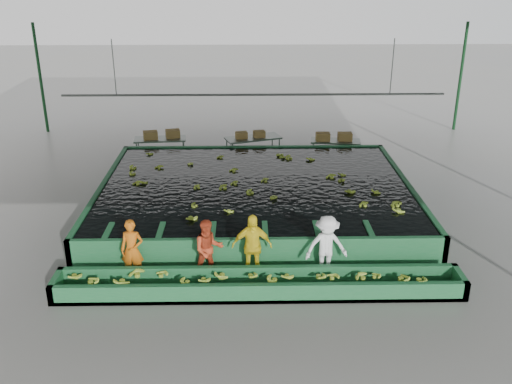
{
  "coord_description": "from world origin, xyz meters",
  "views": [
    {
      "loc": [
        -0.3,
        -15.61,
        7.61
      ],
      "look_at": [
        0.0,
        0.5,
        1.0
      ],
      "focal_mm": 40.0,
      "sensor_mm": 36.0,
      "label": 1
    }
  ],
  "objects_px": {
    "worker_a": "(132,250)",
    "packing_table_left": "(161,149)",
    "sorting_trough": "(259,284)",
    "worker_c": "(252,246)",
    "box_stack_right": "(334,140)",
    "packing_table_right": "(335,151)",
    "packing_table_mid": "(253,149)",
    "worker_d": "(326,247)",
    "flotation_tank": "(255,196)",
    "box_stack_left": "(162,138)",
    "worker_b": "(208,249)",
    "box_stack_mid": "(250,138)"
  },
  "relations": [
    {
      "from": "packing_table_mid",
      "to": "box_stack_right",
      "type": "distance_m",
      "value": 3.25
    },
    {
      "from": "packing_table_mid",
      "to": "box_stack_mid",
      "type": "bearing_deg",
      "value": -153.26
    },
    {
      "from": "sorting_trough",
      "to": "box_stack_mid",
      "type": "bearing_deg",
      "value": 90.69
    },
    {
      "from": "box_stack_left",
      "to": "box_stack_mid",
      "type": "distance_m",
      "value": 3.56
    },
    {
      "from": "flotation_tank",
      "to": "packing_table_right",
      "type": "xyz_separation_m",
      "value": [
        3.29,
        4.64,
        -0.01
      ]
    },
    {
      "from": "worker_d",
      "to": "worker_b",
      "type": "bearing_deg",
      "value": 173.23
    },
    {
      "from": "box_stack_mid",
      "to": "flotation_tank",
      "type": "bearing_deg",
      "value": -88.57
    },
    {
      "from": "worker_b",
      "to": "worker_c",
      "type": "xyz_separation_m",
      "value": [
        1.1,
        0.0,
        0.07
      ]
    },
    {
      "from": "worker_a",
      "to": "box_stack_left",
      "type": "height_order",
      "value": "worker_a"
    },
    {
      "from": "worker_c",
      "to": "box_stack_right",
      "type": "height_order",
      "value": "worker_c"
    },
    {
      "from": "packing_table_left",
      "to": "box_stack_right",
      "type": "height_order",
      "value": "box_stack_right"
    },
    {
      "from": "flotation_tank",
      "to": "worker_b",
      "type": "distance_m",
      "value": 4.5
    },
    {
      "from": "flotation_tank",
      "to": "worker_b",
      "type": "bearing_deg",
      "value": -106.42
    },
    {
      "from": "worker_a",
      "to": "worker_b",
      "type": "relative_size",
      "value": 1.01
    },
    {
      "from": "flotation_tank",
      "to": "worker_b",
      "type": "xyz_separation_m",
      "value": [
        -1.27,
        -4.3,
        0.35
      ]
    },
    {
      "from": "packing_table_mid",
      "to": "packing_table_right",
      "type": "bearing_deg",
      "value": -2.5
    },
    {
      "from": "worker_d",
      "to": "flotation_tank",
      "type": "bearing_deg",
      "value": 105.13
    },
    {
      "from": "flotation_tank",
      "to": "packing_table_mid",
      "type": "xyz_separation_m",
      "value": [
        -0.01,
        4.79,
        0.05
      ]
    },
    {
      "from": "sorting_trough",
      "to": "worker_c",
      "type": "xyz_separation_m",
      "value": [
        -0.17,
        0.8,
        0.62
      ]
    },
    {
      "from": "worker_d",
      "to": "packing_table_mid",
      "type": "distance_m",
      "value": 9.26
    },
    {
      "from": "sorting_trough",
      "to": "packing_table_mid",
      "type": "distance_m",
      "value": 9.89
    },
    {
      "from": "worker_c",
      "to": "worker_d",
      "type": "bearing_deg",
      "value": -1.34
    },
    {
      "from": "packing_table_right",
      "to": "box_stack_mid",
      "type": "distance_m",
      "value": 3.45
    },
    {
      "from": "worker_b",
      "to": "sorting_trough",
      "type": "bearing_deg",
      "value": -46.47
    },
    {
      "from": "flotation_tank",
      "to": "worker_c",
      "type": "bearing_deg",
      "value": -92.22
    },
    {
      "from": "sorting_trough",
      "to": "worker_a",
      "type": "bearing_deg",
      "value": 165.93
    },
    {
      "from": "worker_b",
      "to": "box_stack_right",
      "type": "xyz_separation_m",
      "value": [
        4.48,
        8.95,
        0.09
      ]
    },
    {
      "from": "sorting_trough",
      "to": "box_stack_left",
      "type": "distance_m",
      "value": 10.73
    },
    {
      "from": "packing_table_right",
      "to": "box_stack_left",
      "type": "height_order",
      "value": "box_stack_left"
    },
    {
      "from": "worker_a",
      "to": "packing_table_left",
      "type": "xyz_separation_m",
      "value": [
        -0.55,
        9.22,
        -0.34
      ]
    },
    {
      "from": "sorting_trough",
      "to": "worker_d",
      "type": "height_order",
      "value": "worker_d"
    },
    {
      "from": "worker_c",
      "to": "packing_table_right",
      "type": "distance_m",
      "value": 9.6
    },
    {
      "from": "flotation_tank",
      "to": "box_stack_right",
      "type": "height_order",
      "value": "box_stack_right"
    },
    {
      "from": "packing_table_mid",
      "to": "packing_table_right",
      "type": "xyz_separation_m",
      "value": [
        3.3,
        -0.14,
        -0.05
      ]
    },
    {
      "from": "packing_table_left",
      "to": "box_stack_right",
      "type": "bearing_deg",
      "value": -2.21
    },
    {
      "from": "flotation_tank",
      "to": "box_stack_left",
      "type": "height_order",
      "value": "box_stack_left"
    },
    {
      "from": "flotation_tank",
      "to": "worker_c",
      "type": "distance_m",
      "value": 4.32
    },
    {
      "from": "packing_table_right",
      "to": "packing_table_mid",
      "type": "bearing_deg",
      "value": 177.5
    },
    {
      "from": "packing_table_mid",
      "to": "box_stack_left",
      "type": "distance_m",
      "value": 3.69
    },
    {
      "from": "worker_b",
      "to": "box_stack_left",
      "type": "xyz_separation_m",
      "value": [
        -2.41,
        9.26,
        0.13
      ]
    },
    {
      "from": "worker_d",
      "to": "packing_table_mid",
      "type": "bearing_deg",
      "value": 94.07
    },
    {
      "from": "flotation_tank",
      "to": "worker_a",
      "type": "relative_size",
      "value": 6.23
    },
    {
      "from": "sorting_trough",
      "to": "packing_table_right",
      "type": "bearing_deg",
      "value": 71.36
    },
    {
      "from": "sorting_trough",
      "to": "worker_c",
      "type": "height_order",
      "value": "worker_c"
    },
    {
      "from": "packing_table_right",
      "to": "box_stack_left",
      "type": "bearing_deg",
      "value": 177.4
    },
    {
      "from": "worker_d",
      "to": "packing_table_right",
      "type": "relative_size",
      "value": 0.86
    },
    {
      "from": "worker_a",
      "to": "box_stack_right",
      "type": "bearing_deg",
      "value": 58.17
    },
    {
      "from": "worker_b",
      "to": "packing_table_mid",
      "type": "relative_size",
      "value": 0.73
    },
    {
      "from": "worker_a",
      "to": "packing_table_left",
      "type": "bearing_deg",
      "value": 97.17
    },
    {
      "from": "sorting_trough",
      "to": "box_stack_right",
      "type": "bearing_deg",
      "value": 71.77
    }
  ]
}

